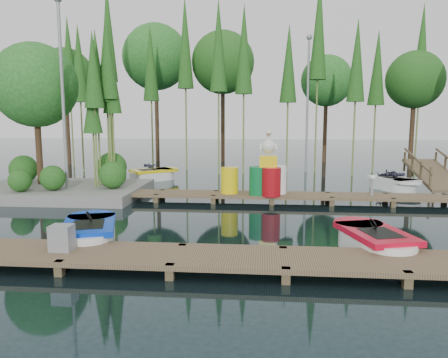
# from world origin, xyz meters

# --- Properties ---
(ground_plane) EXTENTS (90.00, 90.00, 0.00)m
(ground_plane) POSITION_xyz_m (0.00, 0.00, 0.00)
(ground_plane) COLOR #1A2C31
(near_dock) EXTENTS (18.00, 1.50, 0.50)m
(near_dock) POSITION_xyz_m (0.00, -4.50, 0.23)
(near_dock) COLOR brown
(near_dock) RESTS_ON ground
(far_dock) EXTENTS (15.00, 1.20, 0.50)m
(far_dock) POSITION_xyz_m (1.00, 2.50, 0.23)
(far_dock) COLOR brown
(far_dock) RESTS_ON ground
(island) EXTENTS (6.20, 4.20, 6.75)m
(island) POSITION_xyz_m (-6.30, 3.29, 3.18)
(island) COLOR gray
(island) RESTS_ON ground
(tree_screen) EXTENTS (34.42, 18.53, 10.31)m
(tree_screen) POSITION_xyz_m (-2.04, 10.60, 6.12)
(tree_screen) COLOR #402C1B
(tree_screen) RESTS_ON ground
(lamp_island) EXTENTS (0.30, 0.30, 7.25)m
(lamp_island) POSITION_xyz_m (-5.50, 2.50, 4.26)
(lamp_island) COLOR gray
(lamp_island) RESTS_ON ground
(lamp_rear) EXTENTS (0.30, 0.30, 7.25)m
(lamp_rear) POSITION_xyz_m (4.00, 11.00, 4.26)
(lamp_rear) COLOR gray
(lamp_rear) RESTS_ON ground
(ramp) EXTENTS (1.50, 3.94, 1.49)m
(ramp) POSITION_xyz_m (9.00, 6.50, 0.59)
(ramp) COLOR brown
(ramp) RESTS_ON ground
(boat_blue) EXTENTS (1.89, 2.82, 0.87)m
(boat_blue) POSITION_xyz_m (-2.39, -3.07, 0.25)
(boat_blue) COLOR white
(boat_blue) RESTS_ON ground
(boat_red) EXTENTS (1.77, 2.73, 0.85)m
(boat_red) POSITION_xyz_m (4.20, -3.15, 0.24)
(boat_red) COLOR white
(boat_red) RESTS_ON ground
(boat_yellow_far) EXTENTS (2.63, 2.38, 1.23)m
(boat_yellow_far) POSITION_xyz_m (-3.55, 7.39, 0.26)
(boat_yellow_far) COLOR white
(boat_yellow_far) RESTS_ON ground
(boat_white_far) EXTENTS (2.11, 2.64, 1.14)m
(boat_white_far) POSITION_xyz_m (7.08, 5.58, 0.26)
(boat_white_far) COLOR white
(boat_white_far) RESTS_ON ground
(utility_cabinet) EXTENTS (0.44, 0.37, 0.53)m
(utility_cabinet) POSITION_xyz_m (-2.38, -4.50, 0.57)
(utility_cabinet) COLOR gray
(utility_cabinet) RESTS_ON near_dock
(yellow_barrel) EXTENTS (0.62, 0.62, 0.93)m
(yellow_barrel) POSITION_xyz_m (0.52, 2.50, 0.76)
(yellow_barrel) COLOR yellow
(yellow_barrel) RESTS_ON far_dock
(drum_cluster) EXTENTS (1.31, 1.20, 2.26)m
(drum_cluster) POSITION_xyz_m (1.91, 2.34, 0.96)
(drum_cluster) COLOR #0B6B30
(drum_cluster) RESTS_ON far_dock
(seagull_post) EXTENTS (0.45, 0.24, 0.72)m
(seagull_post) POSITION_xyz_m (5.48, 2.50, 0.78)
(seagull_post) COLOR gray
(seagull_post) RESTS_ON far_dock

